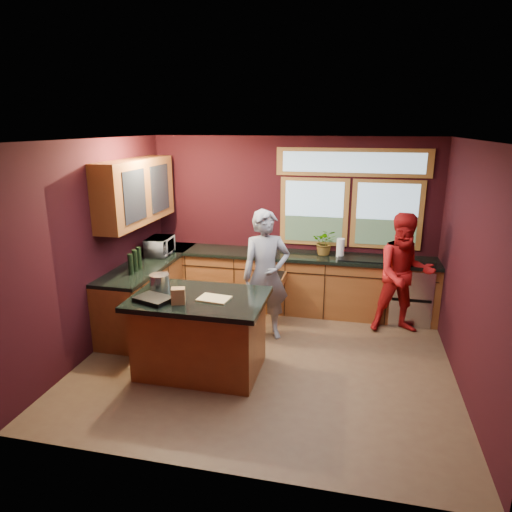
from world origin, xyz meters
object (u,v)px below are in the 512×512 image
(cutting_board, at_px, (214,299))
(island, at_px, (200,333))
(person_red, at_px, (404,274))
(person_grey, at_px, (266,276))
(stock_pot, at_px, (160,282))

(cutting_board, bearing_deg, island, 165.96)
(island, distance_m, person_red, 2.96)
(person_grey, distance_m, cutting_board, 1.17)
(stock_pot, bearing_deg, person_grey, 38.60)
(person_grey, height_order, stock_pot, person_grey)
(island, xyz_separation_m, person_grey, (0.58, 1.05, 0.42))
(person_grey, bearing_deg, island, -143.03)
(island, bearing_deg, stock_pot, 164.74)
(person_red, xyz_separation_m, stock_pot, (-2.97, -1.50, 0.18))
(island, height_order, stock_pot, stock_pot)
(person_grey, bearing_deg, stock_pot, -165.59)
(person_red, distance_m, cutting_board, 2.80)
(person_red, bearing_deg, stock_pot, -164.43)
(island, bearing_deg, cutting_board, -14.04)
(island, relative_size, person_grey, 0.86)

